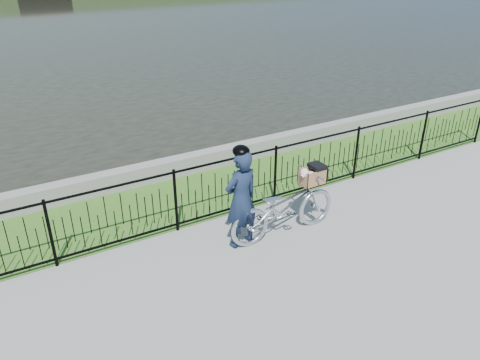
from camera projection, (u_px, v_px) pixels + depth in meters
ground at (278, 261)px, 7.27m from camera, size 120.00×120.00×0.00m
grass_strip at (204, 192)px, 9.28m from camera, size 60.00×2.00×0.01m
water at (13, 15)px, 32.78m from camera, size 120.00×120.00×0.00m
quay_wall at (183, 165)px, 9.96m from camera, size 60.00×0.30×0.40m
fence at (228, 187)px, 8.25m from camera, size 14.00×0.06×1.15m
bicycle_rig at (284, 206)px, 7.72m from camera, size 2.00×0.70×1.17m
cyclist at (241, 198)px, 7.31m from camera, size 0.66×0.48×1.72m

